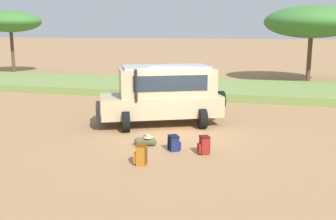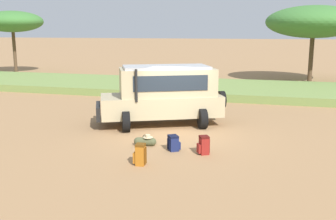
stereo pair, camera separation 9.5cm
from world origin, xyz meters
name	(u,v)px [view 1 (the left image)]	position (x,y,z in m)	size (l,w,h in m)	color
ground_plane	(177,134)	(0.00, 0.00, 0.00)	(320.00, 320.00, 0.00)	#9E754C
grass_bank	(217,89)	(0.00, 10.64, 0.22)	(120.00, 7.00, 0.44)	olive
safari_vehicle	(163,94)	(-0.93, 1.42, 1.29)	(5.36, 3.89, 2.44)	tan
backpack_beside_front_wheel	(174,143)	(0.38, -1.97, 0.25)	(0.48, 0.47, 0.51)	navy
backpack_cluster_center	(204,145)	(1.40, -2.09, 0.29)	(0.43, 0.41, 0.59)	maroon
backpack_near_rear_wheel	(141,155)	(-0.19, -3.60, 0.31)	(0.39, 0.32, 0.64)	#B26619
duffel_bag_low_black_case	(145,141)	(-0.68, -1.71, 0.15)	(0.77, 0.36, 0.39)	#4C5133
acacia_tree_far_left	(10,22)	(-19.32, 16.70, 4.57)	(5.46, 5.05, 5.52)	brown
acacia_tree_left_mid	(312,22)	(5.93, 17.58, 4.44)	(6.96, 7.33, 5.64)	brown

